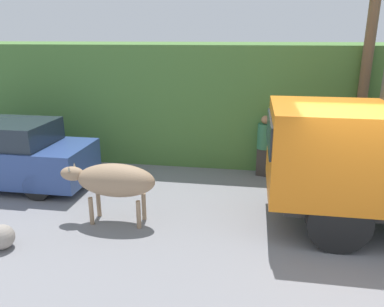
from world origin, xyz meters
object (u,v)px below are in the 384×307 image
pedestrian_on_hill (264,144)px  roadside_rock (2,237)px  parked_suv (0,154)px  utility_pole (365,76)px  brown_cow (114,181)px

pedestrian_on_hill → roadside_rock: size_ratio=3.71×
parked_suv → pedestrian_on_hill: (6.65, 1.72, 0.11)m
parked_suv → utility_pole: size_ratio=0.89×
pedestrian_on_hill → roadside_rock: pedestrian_on_hill is taller
brown_cow → roadside_rock: 2.23m
utility_pole → brown_cow: bearing=-147.7°
brown_cow → pedestrian_on_hill: size_ratio=1.18×
brown_cow → pedestrian_on_hill: bearing=36.4°
parked_suv → utility_pole: utility_pole is taller
utility_pole → roadside_rock: size_ratio=11.60×
brown_cow → pedestrian_on_hill: 4.44m
brown_cow → utility_pole: utility_pole is taller
parked_suv → utility_pole: 9.43m
utility_pole → pedestrian_on_hill: bearing=-175.6°
parked_suv → roadside_rock: (1.95, -2.84, -0.58)m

